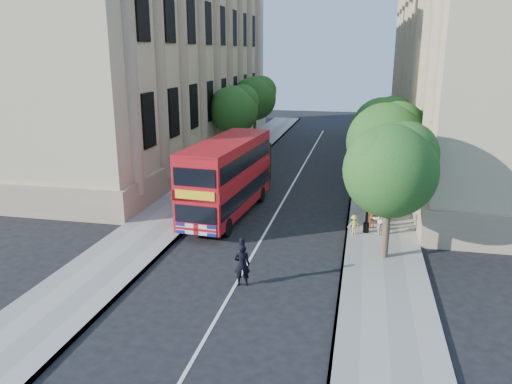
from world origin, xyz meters
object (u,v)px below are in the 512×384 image
Objects in this scene: double_decker_bus at (227,175)px; woman_pedestrian at (380,219)px; lamp_post at (369,186)px; box_van at (248,168)px; police_constable at (242,265)px.

double_decker_bus is 5.92× the size of woman_pedestrian.
lamp_post reaches higher than box_van.
lamp_post is at bearing -141.70° from police_constable.
box_van is 2.86× the size of police_constable.
double_decker_bus is 1.86× the size of box_van.
lamp_post is 3.33× the size of woman_pedestrian.
double_decker_bus is 5.32× the size of police_constable.
box_van is 11.33m from woman_pedestrian.
box_van is (-0.21, 5.94, -0.96)m from double_decker_bus.
woman_pedestrian is at bearing -37.02° from box_van.
woman_pedestrian is (0.63, -0.08, -1.61)m from lamp_post.
police_constable is at bearing -73.10° from box_van.
lamp_post is 2.99× the size of police_constable.
lamp_post is at bearing -38.94° from box_van.
woman_pedestrian is (8.23, -1.60, -1.41)m from double_decker_bus.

